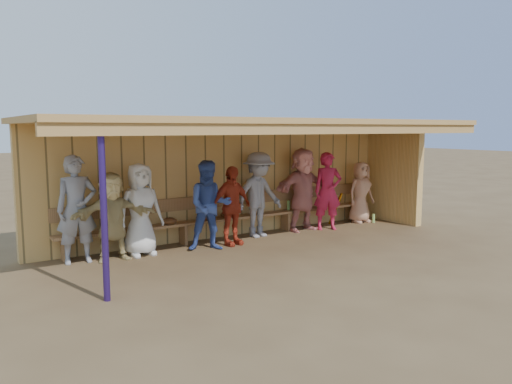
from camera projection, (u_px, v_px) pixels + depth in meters
ground at (266, 246)px, 9.92m from camera, size 90.00×90.00×0.00m
player_a at (77, 209)px, 8.59m from camera, size 0.72×0.50×1.88m
player_b at (140, 210)px, 9.12m from camera, size 0.86×0.59×1.71m
player_c at (210, 206)px, 9.52m from camera, size 1.03×0.92×1.73m
player_d at (231, 206)px, 9.93m from camera, size 0.98×0.51×1.59m
player_e at (259, 195)px, 10.68m from camera, size 1.25×0.80×1.83m
player_f at (303, 189)px, 11.34m from camera, size 1.79×0.66×1.90m
player_g at (328, 191)px, 11.47m from camera, size 0.77×0.66×1.79m
player_h at (361, 192)px, 12.35m from camera, size 0.75×0.50×1.51m
player_extra at (112, 217)px, 8.75m from camera, size 1.49×0.55×1.58m
dugout_structure at (263, 159)px, 10.48m from camera, size 8.80×3.20×2.50m
bench at (236, 212)px, 10.77m from camera, size 7.60×0.34×0.93m
dugout_equipment at (231, 216)px, 10.56m from camera, size 5.45×0.62×0.80m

